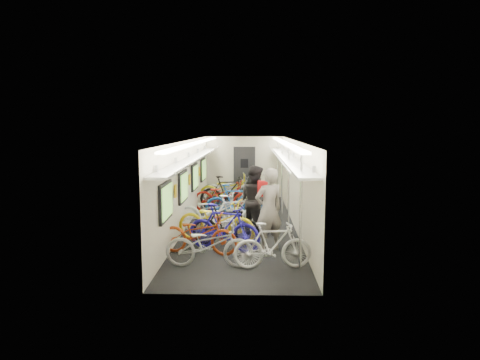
# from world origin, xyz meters

# --- Properties ---
(train_car_shell) EXTENTS (10.00, 10.00, 10.00)m
(train_car_shell) POSITION_xyz_m (-0.36, 0.71, 1.66)
(train_car_shell) COLOR black
(train_car_shell) RESTS_ON ground
(bicycle_0) EXTENTS (1.76, 0.65, 0.92)m
(bicycle_0) POSITION_xyz_m (-0.52, -3.59, 0.46)
(bicycle_0) COLOR #A3A3A7
(bicycle_0) RESTS_ON ground
(bicycle_1) EXTENTS (1.83, 1.13, 1.06)m
(bicycle_1) POSITION_xyz_m (-0.32, -2.46, 0.53)
(bicycle_1) COLOR #231BA2
(bicycle_1) RESTS_ON ground
(bicycle_2) EXTENTS (1.83, 0.95, 0.92)m
(bicycle_2) POSITION_xyz_m (-0.84, -2.71, 0.46)
(bicycle_2) COLOR #9D3411
(bicycle_2) RESTS_ON ground
(bicycle_3) EXTENTS (1.64, 0.55, 0.97)m
(bicycle_3) POSITION_xyz_m (-0.29, -1.98, 0.49)
(bicycle_3) COLOR black
(bicycle_3) RESTS_ON ground
(bicycle_4) EXTENTS (2.12, 1.35, 1.05)m
(bicycle_4) POSITION_xyz_m (-0.55, -1.77, 0.53)
(bicycle_4) COLOR yellow
(bicycle_4) RESTS_ON ground
(bicycle_5) EXTENTS (1.78, 1.16, 1.04)m
(bicycle_5) POSITION_xyz_m (-0.17, -0.93, 0.52)
(bicycle_5) COLOR white
(bicycle_5) RESTS_ON ground
(bicycle_6) EXTENTS (2.00, 0.89, 1.02)m
(bicycle_6) POSITION_xyz_m (-0.74, -0.59, 0.51)
(bicycle_6) COLOR silver
(bicycle_6) RESTS_ON ground
(bicycle_7) EXTENTS (1.80, 0.55, 1.08)m
(bicycle_7) POSITION_xyz_m (-0.20, 0.77, 0.54)
(bicycle_7) COLOR #184A92
(bicycle_7) RESTS_ON ground
(bicycle_8) EXTENTS (2.15, 1.18, 1.07)m
(bicycle_8) POSITION_xyz_m (-0.62, 1.81, 0.53)
(bicycle_8) COLOR maroon
(bicycle_8) RESTS_ON ground
(bicycle_9) EXTENTS (1.93, 0.78, 1.13)m
(bicycle_9) POSITION_xyz_m (-0.51, 2.52, 0.56)
(bicycle_9) COLOR black
(bicycle_9) RESTS_ON ground
(bicycle_10) EXTENTS (2.14, 0.87, 1.10)m
(bicycle_10) POSITION_xyz_m (-0.53, 3.20, 0.55)
(bicycle_10) COLOR #B9AE11
(bicycle_10) RESTS_ON ground
(bicycle_11) EXTENTS (1.59, 0.62, 0.93)m
(bicycle_11) POSITION_xyz_m (0.73, -3.65, 0.47)
(bicycle_11) COLOR white
(bicycle_11) RESTS_ON ground
(bicycle_12) EXTENTS (2.12, 0.97, 1.08)m
(bicycle_12) POSITION_xyz_m (-0.53, 3.78, 0.54)
(bicycle_12) COLOR slate
(bicycle_12) RESTS_ON ground
(bicycle_14) EXTENTS (1.80, 1.15, 0.89)m
(bicycle_14) POSITION_xyz_m (-0.33, 4.40, 0.45)
(bicycle_14) COLOR slate
(bicycle_14) RESTS_ON ground
(passenger_near) EXTENTS (0.82, 0.72, 1.87)m
(passenger_near) POSITION_xyz_m (0.69, -2.43, 0.94)
(passenger_near) COLOR gray
(passenger_near) RESTS_ON ground
(passenger_mid) EXTENTS (1.10, 1.09, 1.80)m
(passenger_mid) POSITION_xyz_m (0.39, -0.91, 0.90)
(passenger_mid) COLOR black
(passenger_mid) RESTS_ON ground
(backpack) EXTENTS (0.27, 0.16, 0.38)m
(backpack) POSITION_xyz_m (0.59, -1.50, 1.28)
(backpack) COLOR red
(backpack) RESTS_ON passenger_near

